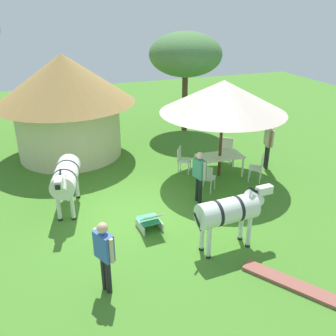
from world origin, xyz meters
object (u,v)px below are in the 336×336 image
Objects in this scene: shade_umbrella at (223,97)px; patio_chair_east_end at (182,158)px; thatched_hut at (66,99)px; patio_chair_near_hut at (207,176)px; guest_behind_table at (199,173)px; zebra_nearest_camera at (66,177)px; zebra_by_umbrella at (229,211)px; patio_chair_west_end at (226,148)px; striped_lounge_chair at (150,221)px; standing_watcher at (104,251)px; acacia_tree_behind_hut at (186,55)px; patio_chair_near_lawn at (258,166)px; guest_beside_umbrella at (269,141)px; patio_dining_table at (220,158)px.

shade_umbrella is 2.58m from patio_chair_east_end.
thatched_hut reaches higher than patio_chair_near_hut.
guest_behind_table is at bearing -59.31° from thatched_hut.
patio_chair_east_end is at bearing -149.00° from zebra_nearest_camera.
guest_behind_table is at bearing 179.86° from zebra_nearest_camera.
guest_behind_table reaches higher than patio_chair_near_hut.
zebra_by_umbrella is at bearing -114.60° from shade_umbrella.
shade_umbrella reaches higher than patio_chair_west_end.
shade_umbrella is at bearing 31.58° from striped_lounge_chair.
acacia_tree_behind_hut reaches higher than standing_watcher.
thatched_hut is at bearing 97.38° from striped_lounge_chair.
thatched_hut is 7.36m from patio_chair_near_lawn.
striped_lounge_chair is at bearing -102.86° from patio_chair_near_hut.
shade_umbrella is at bearing 90.00° from patio_chair_near_hut.
guest_beside_umbrella is at bearing -162.08° from zebra_nearest_camera.
shade_umbrella reaches higher than patio_chair_near_hut.
acacia_tree_behind_hut is at bearing -123.29° from zebra_nearest_camera.
standing_watcher reaches higher than patio_chair_west_end.
thatched_hut is at bearing -84.72° from zebra_nearest_camera.
zebra_nearest_camera is (-3.69, 0.88, 0.07)m from guest_behind_table.
patio_chair_west_end is at bearing 65.76° from guest_beside_umbrella.
patio_dining_table is (-0.00, 0.00, -2.10)m from shade_umbrella.
patio_chair_near_lawn is 4.53m from striped_lounge_chair.
patio_dining_table is at bearing 90.00° from patio_chair_east_end.
patio_chair_near_hut is 0.56× the size of guest_behind_table.
guest_beside_umbrella is 7.89m from standing_watcher.
shade_umbrella is at bearing -55.68° from guest_behind_table.
patio_chair_near_hut is at bearing 126.66° from guest_beside_umbrella.
acacia_tree_behind_hut is (4.03, 7.39, 3.13)m from striped_lounge_chair.
striped_lounge_chair is (-3.23, -2.35, -0.40)m from patio_dining_table.
guest_behind_table is (-2.23, -2.46, 0.44)m from patio_chair_west_end.
shade_umbrella is 4.48m from zebra_by_umbrella.
patio_chair_west_end is at bearing 35.42° from striped_lounge_chair.
zebra_by_umbrella reaches higher than striped_lounge_chair.
zebra_by_umbrella reaches higher than patio_chair_near_hut.
guest_behind_table is 0.97× the size of standing_watcher.
standing_watcher is 2.52m from striped_lounge_chair.
acacia_tree_behind_hut reaches higher than patio_chair_west_end.
thatched_hut is 5.70× the size of patio_chair_east_end.
patio_chair_west_end reaches higher than striped_lounge_chair.
patio_chair_west_end is 1.57m from guest_beside_umbrella.
thatched_hut is at bearing -96.93° from patio_chair_east_end.
patio_chair_east_end reaches higher than striped_lounge_chair.
guest_behind_table is at bearing 86.04° from patio_chair_west_end.
thatched_hut is at bearing 78.09° from guest_beside_umbrella.
patio_chair_east_end is at bearing -20.03° from guest_behind_table.
patio_dining_table is at bearing -160.54° from zebra_nearest_camera.
patio_chair_near_lawn is 0.42× the size of zebra_by_umbrella.
patio_chair_near_hut is at bearing -171.67° from zebra_nearest_camera.
patio_dining_table is at bearing 108.90° from guest_beside_umbrella.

